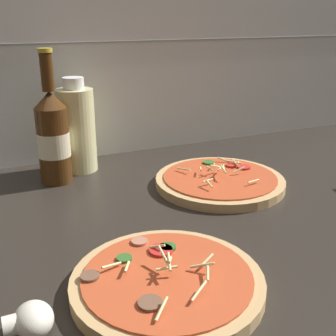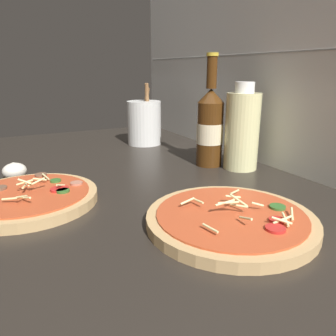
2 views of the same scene
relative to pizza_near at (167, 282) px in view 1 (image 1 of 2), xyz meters
The scene contains 7 objects.
counter_slab 15.92cm from the pizza_near, 50.45° to the left, with size 160.00×90.00×2.50cm.
tile_backsplash 64.20cm from the pizza_near, 80.13° to the left, with size 160.00×1.13×60.00cm.
pizza_near is the anchor object (origin of this frame).
pizza_far 36.76cm from the pizza_near, 48.54° to the left, with size 26.61×26.61×4.59cm.
beer_bottle 45.22cm from the pizza_near, 97.85° to the left, with size 6.67×6.67×27.49cm.
oil_bottle 49.91cm from the pizza_near, 90.00° to the left, with size 8.22×8.22×20.95cm.
mushroom_left 17.08cm from the pizza_near, behind, with size 5.43×5.17×3.62cm.
Camera 1 is at (-28.78, -54.10, 35.99)cm, focal length 45.00 mm.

